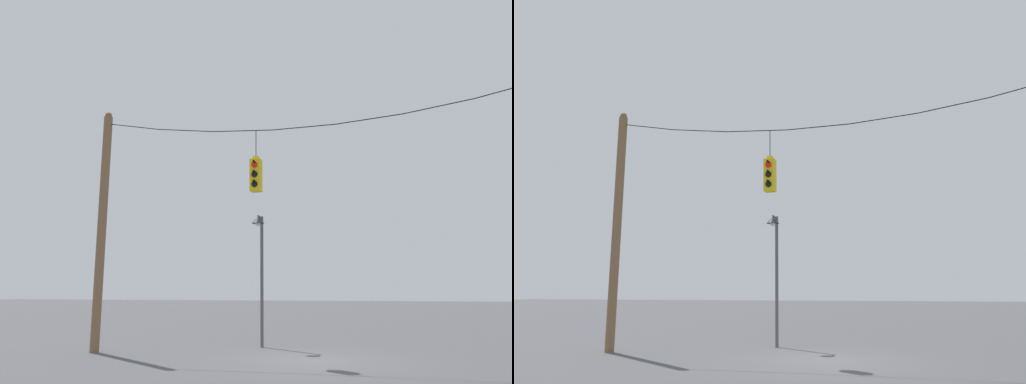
% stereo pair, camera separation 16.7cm
% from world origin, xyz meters
% --- Properties ---
extents(ground_plane, '(200.00, 200.00, 0.00)m').
position_xyz_m(ground_plane, '(0.00, 0.00, 0.00)').
color(ground_plane, '#4C4C4F').
extents(utility_pole_left, '(0.31, 0.31, 8.38)m').
position_xyz_m(utility_pole_left, '(-7.16, -0.16, 4.18)').
color(utility_pole_left, brown).
rests_on(utility_pole_left, ground_plane).
extents(span_wire, '(14.32, 0.03, 0.83)m').
position_xyz_m(span_wire, '(0.00, -0.16, 7.41)').
color(span_wire, black).
extents(traffic_light_near_right_pole, '(0.34, 0.46, 2.04)m').
position_xyz_m(traffic_light_near_right_pole, '(-1.58, -0.17, 5.68)').
color(traffic_light_near_right_pole, yellow).
extents(street_lamp, '(0.47, 0.81, 4.79)m').
position_xyz_m(street_lamp, '(-2.24, 2.67, 3.52)').
color(street_lamp, '#515156').
rests_on(street_lamp, ground_plane).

